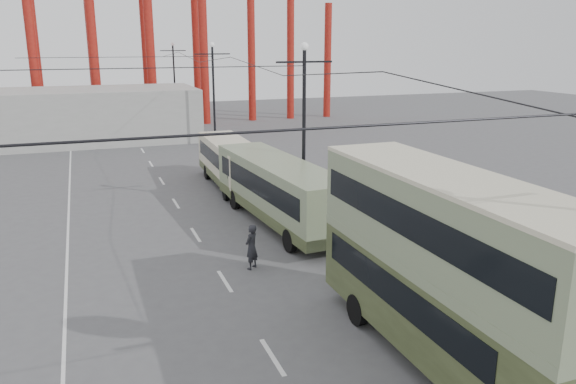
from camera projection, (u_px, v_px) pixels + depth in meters
name	position (u px, v px, depth m)	size (l,w,h in m)	color
road_markings	(185.00, 214.00, 31.44)	(12.52, 120.00, 0.01)	silver
lamp_post_mid	(304.00, 129.00, 30.85)	(3.20, 0.44, 9.32)	black
lamp_post_far	(214.00, 95.00, 50.79)	(3.20, 0.44, 9.32)	black
lamp_post_distant	(174.00, 80.00, 70.73)	(3.20, 0.44, 9.32)	black
fairground_shed	(80.00, 116.00, 53.82)	(22.00, 10.00, 5.00)	gray
double_decker_bus	(447.00, 262.00, 16.03)	(2.78, 10.76, 5.77)	#343C20
single_decker_green	(279.00, 189.00, 29.30)	(3.64, 12.06, 3.36)	gray
single_decker_cream	(231.00, 162.00, 36.91)	(2.63, 9.77, 3.03)	beige
pedestrian	(252.00, 247.00, 23.62)	(0.71, 0.47, 1.95)	black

